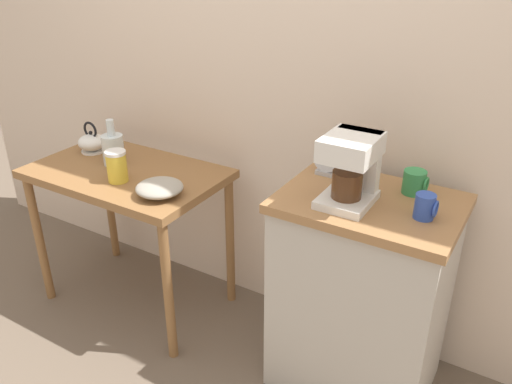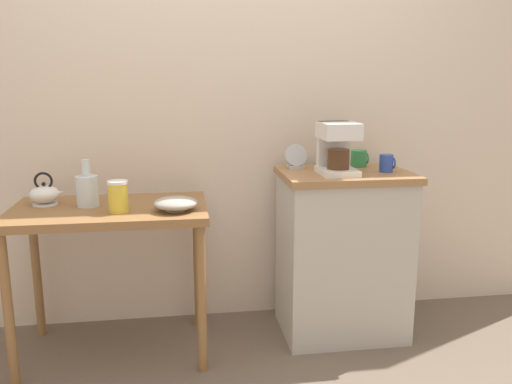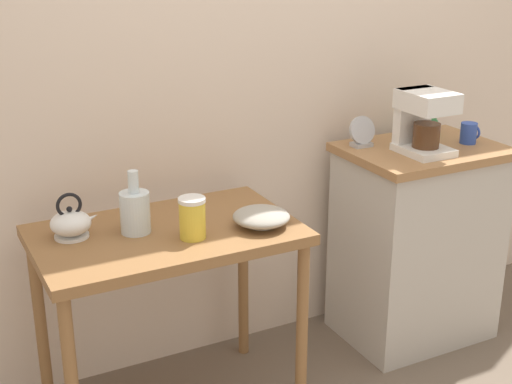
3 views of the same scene
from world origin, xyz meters
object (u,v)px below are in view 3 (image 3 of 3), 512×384
(table_clock, at_px, (362,133))
(mug_blue, at_px, (469,133))
(teakettle, at_px, (71,223))
(bowl_stoneware, at_px, (261,217))
(canister_enamel, at_px, (192,218))
(coffee_maker, at_px, (422,119))
(glass_carafe_vase, at_px, (135,211))
(mug_tall_green, at_px, (427,126))

(table_clock, bearing_deg, mug_blue, -20.87)
(teakettle, xyz_separation_m, mug_blue, (1.71, -0.07, 0.12))
(bowl_stoneware, distance_m, canister_enamel, 0.26)
(coffee_maker, xyz_separation_m, table_clock, (-0.17, 0.18, -0.08))
(canister_enamel, xyz_separation_m, coffee_maker, (1.07, 0.11, 0.20))
(table_clock, bearing_deg, coffee_maker, -46.94)
(glass_carafe_vase, relative_size, mug_blue, 2.52)
(teakettle, relative_size, coffee_maker, 0.66)
(glass_carafe_vase, distance_m, table_clock, 1.08)
(teakettle, bearing_deg, canister_enamel, -28.02)
(canister_enamel, xyz_separation_m, table_clock, (0.90, 0.29, 0.12))
(teakettle, height_order, mug_blue, mug_blue)
(coffee_maker, distance_m, mug_tall_green, 0.28)
(bowl_stoneware, distance_m, teakettle, 0.66)
(glass_carafe_vase, height_order, table_clock, table_clock)
(mug_tall_green, relative_size, table_clock, 0.71)
(teakettle, height_order, table_clock, table_clock)
(canister_enamel, height_order, mug_tall_green, mug_tall_green)
(glass_carafe_vase, relative_size, table_clock, 1.73)
(coffee_maker, xyz_separation_m, mug_tall_green, (0.19, 0.19, -0.10))
(coffee_maker, relative_size, mug_blue, 2.89)
(glass_carafe_vase, xyz_separation_m, coffee_maker, (1.23, -0.03, 0.19))
(mug_tall_green, height_order, table_clock, table_clock)
(bowl_stoneware, distance_m, coffee_maker, 0.85)
(coffee_maker, bearing_deg, canister_enamel, -174.04)
(mug_tall_green, height_order, mug_blue, mug_tall_green)
(glass_carafe_vase, bearing_deg, mug_blue, -0.56)
(canister_enamel, bearing_deg, glass_carafe_vase, 139.00)
(canister_enamel, bearing_deg, coffee_maker, 5.96)
(glass_carafe_vase, bearing_deg, mug_tall_green, 6.49)
(teakettle, bearing_deg, bowl_stoneware, -18.57)
(table_clock, bearing_deg, canister_enamel, -162.05)
(mug_blue, bearing_deg, mug_tall_green, 116.33)
(mug_blue, bearing_deg, canister_enamel, -174.75)
(bowl_stoneware, height_order, teakettle, teakettle)
(bowl_stoneware, relative_size, table_clock, 1.57)
(coffee_maker, bearing_deg, table_clock, 133.06)
(bowl_stoneware, distance_m, mug_tall_green, 1.05)
(teakettle, relative_size, mug_blue, 1.90)
(canister_enamel, relative_size, mug_blue, 1.63)
(bowl_stoneware, height_order, coffee_maker, coffee_maker)
(bowl_stoneware, xyz_separation_m, canister_enamel, (-0.26, 0.01, 0.04))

